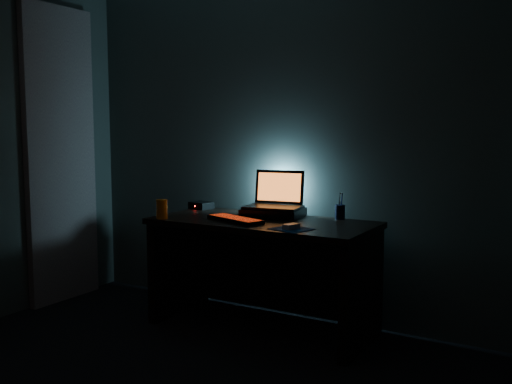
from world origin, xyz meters
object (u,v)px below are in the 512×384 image
at_px(keyboard, 235,219).
at_px(pen_cup, 340,212).
at_px(router, 201,205).
at_px(laptop, 276,199).
at_px(mouse, 291,226).
at_px(juice_glass, 162,209).

relative_size(keyboard, pen_cup, 4.77).
bearing_deg(pen_cup, router, -177.04).
distance_m(keyboard, pen_cup, 0.72).
height_order(laptop, router, laptop).
xyz_separation_m(keyboard, mouse, (0.46, -0.09, 0.01)).
xyz_separation_m(laptop, keyboard, (-0.12, -0.35, -0.11)).
xyz_separation_m(laptop, juice_glass, (-0.61, -0.50, -0.05)).
bearing_deg(keyboard, router, 165.52).
bearing_deg(mouse, keyboard, -175.78).
height_order(pen_cup, juice_glass, juice_glass).
bearing_deg(pen_cup, keyboard, -142.24).
relative_size(keyboard, router, 2.59).
distance_m(mouse, juice_glass, 0.96).
height_order(keyboard, router, router).
xyz_separation_m(mouse, pen_cup, (0.10, 0.52, 0.03)).
distance_m(laptop, mouse, 0.56).
relative_size(laptop, pen_cup, 4.24).
height_order(pen_cup, router, pen_cup).
distance_m(keyboard, juice_glass, 0.52).
bearing_deg(pen_cup, juice_glass, -150.72).
height_order(mouse, pen_cup, pen_cup).
height_order(keyboard, mouse, mouse).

